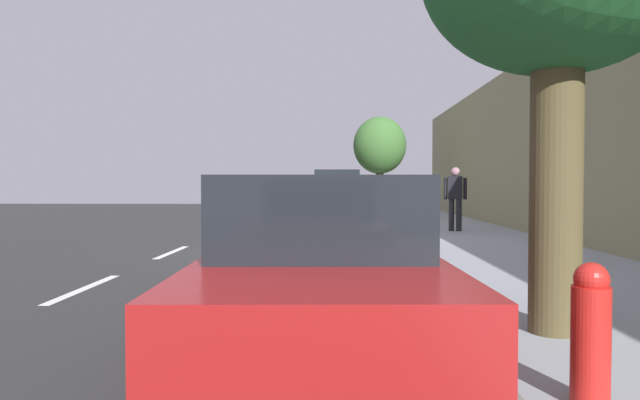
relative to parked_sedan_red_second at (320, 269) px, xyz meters
name	(u,v)px	position (x,y,z in m)	size (l,w,h in m)	color
ground	(295,252)	(-0.76, 7.36, -0.75)	(57.69, 57.69, 0.00)	#2B2B2B
sidewalk	(482,249)	(3.22, 7.36, -0.67)	(3.90, 36.06, 0.17)	#959BA5
curb_edge	(386,248)	(1.19, 7.36, -0.67)	(0.16, 36.06, 0.17)	gray
lane_stripe_centre	(172,252)	(-3.37, 7.23, -0.75)	(0.14, 35.80, 0.01)	white
lane_stripe_bike_edge	(317,252)	(-0.28, 7.36, -0.75)	(0.12, 36.06, 0.01)	white
building_facade	(589,138)	(5.42, 7.36, 1.67)	(0.50, 36.06, 4.84)	#85815B
parked_sedan_red_second	(320,269)	(0.00, 0.00, 0.00)	(1.95, 4.46, 1.52)	maroon
parked_sedan_grey_mid	(337,219)	(0.15, 6.54, 0.00)	(1.97, 4.46, 1.52)	slate
parked_suv_tan_far	(336,195)	(0.10, 17.68, 0.27)	(2.08, 4.75, 1.99)	tan
bicycle_at_curb	(357,222)	(0.72, 11.38, -0.39)	(1.26, 1.23, 0.73)	black
cyclist_with_backpack	(366,200)	(0.94, 10.92, 0.25)	(0.52, 0.55, 1.66)	#C6B284
street_tree_mid_block	(380,146)	(2.04, 20.50, 2.38)	(2.34, 2.34, 4.26)	brown
pedestrian_on_phone	(455,195)	(3.39, 10.93, 0.41)	(0.61, 0.31, 1.75)	black
fire_hydrant	(591,334)	(1.62, -1.40, -0.16)	(0.22, 0.22, 0.84)	red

